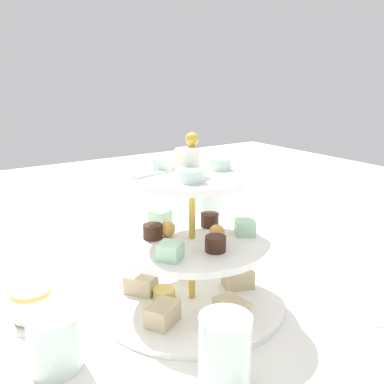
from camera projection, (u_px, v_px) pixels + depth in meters
The scene contains 8 objects.
ground_plane at pixel (192, 303), 0.69m from camera, with size 2.40×2.40×0.00m, color silver.
tiered_serving_stand at pixel (192, 255), 0.67m from camera, with size 0.29×0.29×0.27m.
water_glass_tall_right at pixel (206, 216), 0.89m from camera, with size 0.07×0.07×0.14m, color silver.
water_glass_short_left at pixel (55, 342), 0.53m from camera, with size 0.06×0.06×0.07m, color silver.
teacup_with_saucer at pixel (32, 305), 0.64m from camera, with size 0.09×0.09×0.05m.
butter_knife_left at pixel (363, 298), 0.70m from camera, with size 0.17×0.01×0.00m, color silver.
butter_knife_right at pixel (73, 260), 0.84m from camera, with size 0.17×0.01×0.00m, color silver.
water_glass_mid_back at pixel (225, 357), 0.48m from camera, with size 0.06×0.06×0.10m, color silver.
Camera 1 is at (0.34, 0.51, 0.36)m, focal length 40.21 mm.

